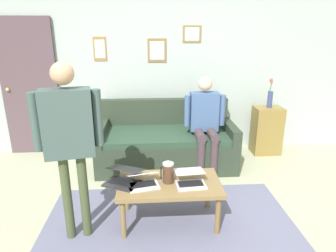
{
  "coord_description": "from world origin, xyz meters",
  "views": [
    {
      "loc": [
        0.24,
        2.38,
        1.85
      ],
      "look_at": [
        0.02,
        -0.84,
        0.8
      ],
      "focal_mm": 31.46,
      "sensor_mm": 36.0,
      "label": 1
    }
  ],
  "objects_px": {
    "side_shelf": "(266,130)",
    "flower_vase": "(270,96)",
    "interior_door": "(30,88)",
    "laptop_left": "(190,180)",
    "coffee_table": "(169,187)",
    "laptop_right": "(124,178)",
    "laptop_center": "(143,181)",
    "person_standing": "(69,132)",
    "person_seated": "(205,119)",
    "couch": "(166,143)",
    "french_press": "(168,173)"
  },
  "relations": [
    {
      "from": "side_shelf",
      "to": "flower_vase",
      "type": "relative_size",
      "value": 1.67
    },
    {
      "from": "interior_door",
      "to": "laptop_left",
      "type": "distance_m",
      "value": 2.98
    },
    {
      "from": "coffee_table",
      "to": "laptop_right",
      "type": "xyz_separation_m",
      "value": [
        0.44,
        -0.03,
        0.1
      ]
    },
    {
      "from": "flower_vase",
      "to": "laptop_center",
      "type": "bearing_deg",
      "value": 42.12
    },
    {
      "from": "coffee_table",
      "to": "person_standing",
      "type": "relative_size",
      "value": 0.62
    },
    {
      "from": "interior_door",
      "to": "person_standing",
      "type": "distance_m",
      "value": 2.37
    },
    {
      "from": "coffee_table",
      "to": "interior_door",
      "type": "bearing_deg",
      "value": -44.74
    },
    {
      "from": "laptop_left",
      "to": "side_shelf",
      "type": "distance_m",
      "value": 2.25
    },
    {
      "from": "coffee_table",
      "to": "laptop_center",
      "type": "relative_size",
      "value": 3.01
    },
    {
      "from": "side_shelf",
      "to": "person_standing",
      "type": "relative_size",
      "value": 0.45
    },
    {
      "from": "laptop_left",
      "to": "person_seated",
      "type": "bearing_deg",
      "value": -106.61
    },
    {
      "from": "couch",
      "to": "laptop_left",
      "type": "xyz_separation_m",
      "value": [
        -0.15,
        1.44,
        0.18
      ]
    },
    {
      "from": "interior_door",
      "to": "french_press",
      "type": "relative_size",
      "value": 8.83
    },
    {
      "from": "interior_door",
      "to": "coffee_table",
      "type": "distance_m",
      "value": 2.83
    },
    {
      "from": "couch",
      "to": "laptop_left",
      "type": "relative_size",
      "value": 6.16
    },
    {
      "from": "interior_door",
      "to": "couch",
      "type": "bearing_deg",
      "value": 164.72
    },
    {
      "from": "couch",
      "to": "side_shelf",
      "type": "relative_size",
      "value": 2.58
    },
    {
      "from": "couch",
      "to": "side_shelf",
      "type": "distance_m",
      "value": 1.62
    },
    {
      "from": "couch",
      "to": "flower_vase",
      "type": "height_order",
      "value": "flower_vase"
    },
    {
      "from": "laptop_right",
      "to": "french_press",
      "type": "bearing_deg",
      "value": 177.09
    },
    {
      "from": "laptop_center",
      "to": "flower_vase",
      "type": "xyz_separation_m",
      "value": [
        -1.9,
        -1.72,
        0.44
      ]
    },
    {
      "from": "laptop_right",
      "to": "laptop_center",
      "type": "bearing_deg",
      "value": 160.86
    },
    {
      "from": "couch",
      "to": "french_press",
      "type": "relative_size",
      "value": 8.19
    },
    {
      "from": "couch",
      "to": "person_seated",
      "type": "relative_size",
      "value": 1.49
    },
    {
      "from": "laptop_left",
      "to": "flower_vase",
      "type": "relative_size",
      "value": 0.7
    },
    {
      "from": "side_shelf",
      "to": "flower_vase",
      "type": "height_order",
      "value": "flower_vase"
    },
    {
      "from": "interior_door",
      "to": "side_shelf",
      "type": "height_order",
      "value": "interior_door"
    },
    {
      "from": "side_shelf",
      "to": "flower_vase",
      "type": "distance_m",
      "value": 0.55
    },
    {
      "from": "side_shelf",
      "to": "person_seated",
      "type": "relative_size",
      "value": 0.58
    },
    {
      "from": "interior_door",
      "to": "flower_vase",
      "type": "xyz_separation_m",
      "value": [
        -3.6,
        0.26,
        -0.11
      ]
    },
    {
      "from": "person_standing",
      "to": "person_seated",
      "type": "distance_m",
      "value": 1.97
    },
    {
      "from": "couch",
      "to": "person_standing",
      "type": "height_order",
      "value": "person_standing"
    },
    {
      "from": "couch",
      "to": "laptop_center",
      "type": "distance_m",
      "value": 1.47
    },
    {
      "from": "couch",
      "to": "laptop_right",
      "type": "height_order",
      "value": "couch"
    },
    {
      "from": "coffee_table",
      "to": "french_press",
      "type": "distance_m",
      "value": 0.16
    },
    {
      "from": "couch",
      "to": "laptop_center",
      "type": "height_order",
      "value": "couch"
    },
    {
      "from": "french_press",
      "to": "person_seated",
      "type": "height_order",
      "value": "person_seated"
    },
    {
      "from": "interior_door",
      "to": "person_seated",
      "type": "relative_size",
      "value": 1.6
    },
    {
      "from": "couch",
      "to": "person_seated",
      "type": "height_order",
      "value": "person_seated"
    },
    {
      "from": "interior_door",
      "to": "person_seated",
      "type": "xyz_separation_m",
      "value": [
        -2.52,
        0.78,
        -0.3
      ]
    },
    {
      "from": "french_press",
      "to": "person_seated",
      "type": "distance_m",
      "value": 1.3
    },
    {
      "from": "french_press",
      "to": "person_standing",
      "type": "xyz_separation_m",
      "value": [
        0.85,
        0.17,
        0.5
      ]
    },
    {
      "from": "interior_door",
      "to": "coffee_table",
      "type": "height_order",
      "value": "interior_door"
    },
    {
      "from": "french_press",
      "to": "person_standing",
      "type": "distance_m",
      "value": 1.0
    },
    {
      "from": "person_seated",
      "to": "laptop_left",
      "type": "bearing_deg",
      "value": 73.39
    },
    {
      "from": "french_press",
      "to": "couch",
      "type": "bearing_deg",
      "value": -92.46
    },
    {
      "from": "coffee_table",
      "to": "person_seated",
      "type": "relative_size",
      "value": 0.78
    },
    {
      "from": "side_shelf",
      "to": "interior_door",
      "type": "bearing_deg",
      "value": -4.23
    },
    {
      "from": "couch",
      "to": "laptop_right",
      "type": "bearing_deg",
      "value": 70.12
    },
    {
      "from": "interior_door",
      "to": "person_standing",
      "type": "height_order",
      "value": "interior_door"
    }
  ]
}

